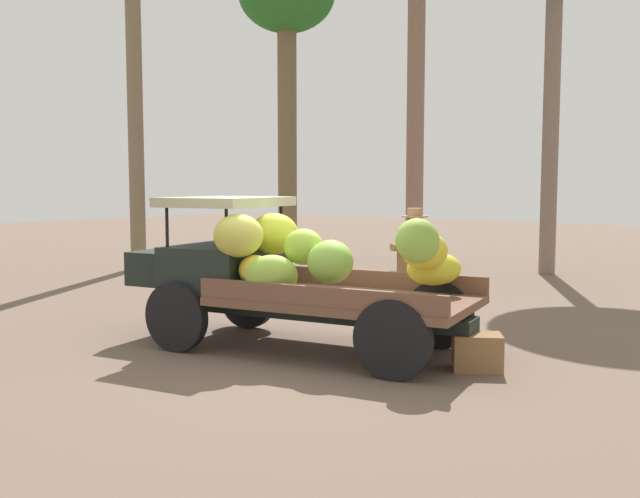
% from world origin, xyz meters
% --- Properties ---
extents(ground_plane, '(60.00, 60.00, 0.00)m').
position_xyz_m(ground_plane, '(0.00, 0.00, 0.00)').
color(ground_plane, brown).
extents(truck, '(4.64, 2.47, 1.86)m').
position_xyz_m(truck, '(0.35, -0.09, 0.94)').
color(truck, black).
rests_on(truck, ground).
extents(farmer, '(0.53, 0.49, 1.72)m').
position_xyz_m(farmer, '(-0.63, -1.67, 0.97)').
color(farmer, '#BBADAD').
rests_on(farmer, ground).
extents(wooden_crate, '(0.65, 0.61, 0.40)m').
position_xyz_m(wooden_crate, '(-2.06, -0.63, 0.20)').
color(wooden_crate, olive).
rests_on(wooden_crate, ground).
extents(forest_tree_5, '(2.62, 2.62, 8.18)m').
position_xyz_m(forest_tree_5, '(7.43, -8.39, 6.71)').
color(forest_tree_5, brown).
rests_on(forest_tree_5, ground).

